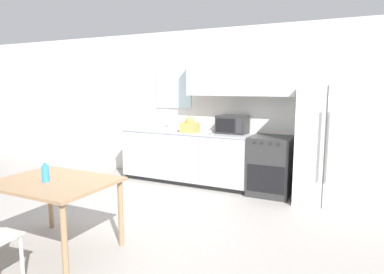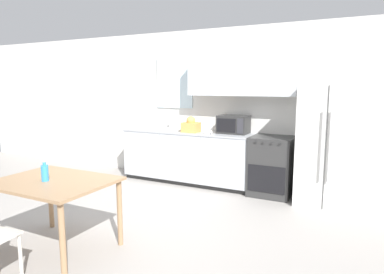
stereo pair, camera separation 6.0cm
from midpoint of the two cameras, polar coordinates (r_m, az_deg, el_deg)
name	(u,v)px [view 2 (the right image)]	position (r m, az deg, el deg)	size (l,w,h in m)	color
ground_plane	(144,221)	(4.57, -7.56, -13.69)	(12.00, 12.00, 0.00)	gray
wall_back	(216,102)	(6.08, 4.29, 5.84)	(12.00, 0.38, 2.70)	silver
kitchen_counter	(187,157)	(6.10, -0.49, -3.30)	(2.38, 0.62, 0.93)	#333333
oven_range	(272,166)	(5.58, 13.42, -4.72)	(0.64, 0.64, 0.93)	#2D2D2D
refrigerator	(328,145)	(5.32, 22.06, -1.21)	(0.81, 0.78, 1.76)	silver
kitchen_sink	(167,129)	(6.23, -3.87, 1.36)	(0.62, 0.39, 0.22)	#B7BABC
microwave	(233,124)	(5.76, 7.21, 2.10)	(0.50, 0.37, 0.30)	#282828
coffee_mug	(208,132)	(5.63, 2.93, 0.87)	(0.13, 0.09, 0.08)	white
grocery_bag_0	(191,126)	(5.86, 0.10, 1.90)	(0.29, 0.25, 0.28)	#DB994C
dining_table	(54,189)	(3.84, -21.62, -8.14)	(1.18, 0.91, 0.76)	#997551
drink_bottle	(45,172)	(3.80, -22.91, -5.46)	(0.07, 0.07, 0.22)	#338CD8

